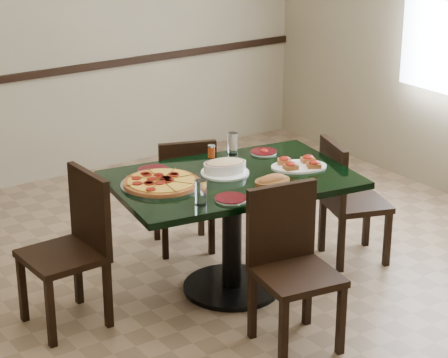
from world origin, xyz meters
TOP-DOWN VIEW (x-y plane):
  - floor at (0.00, 0.00)m, footprint 5.50×5.50m
  - room_shell at (1.02, 1.73)m, footprint 5.50×5.50m
  - main_table at (0.13, 0.25)m, footprint 1.54×1.12m
  - chair_far at (0.20, 0.89)m, footprint 0.49×0.49m
  - chair_near at (0.05, -0.41)m, footprint 0.47×0.47m
  - chair_right at (0.99, 0.18)m, footprint 0.49×0.49m
  - chair_left at (-0.81, 0.45)m, footprint 0.43×0.43m
  - pepperoni_pizza at (-0.29, 0.36)m, footprint 0.48×0.48m
  - lasagna_casserole at (0.13, 0.32)m, footprint 0.30×0.29m
  - bread_basket at (0.20, -0.05)m, footprint 0.23×0.16m
  - bruschetta_platter at (0.56, 0.15)m, footprint 0.41×0.36m
  - side_plate_near at (-0.09, -0.05)m, footprint 0.18×0.18m
  - side_plate_far_r at (0.55, 0.49)m, footprint 0.17×0.17m
  - side_plate_far_l at (-0.21, 0.59)m, footprint 0.19×0.19m
  - napkin_setting at (-0.06, -0.06)m, footprint 0.17×0.17m
  - water_glass_a at (0.38, 0.59)m, footprint 0.07×0.07m
  - water_glass_b at (-0.26, -0.02)m, footprint 0.07×0.07m
  - pepper_shaker at (0.23, 0.62)m, footprint 0.05×0.05m

SIDE VIEW (x-z plane):
  - floor at x=0.00m, z-range 0.00..0.00m
  - chair_far at x=0.20m, z-range 0.04..0.85m
  - chair_right at x=0.99m, z-range 0.04..0.87m
  - chair_near at x=0.05m, z-range 0.05..0.94m
  - chair_left at x=-0.81m, z-range 0.05..0.95m
  - main_table at x=0.13m, z-range 0.19..0.94m
  - napkin_setting at x=-0.06m, z-range 0.75..0.76m
  - side_plate_near at x=-0.09m, z-range 0.75..0.77m
  - side_plate_far_l at x=-0.21m, z-range 0.75..0.77m
  - side_plate_far_r at x=0.55m, z-range 0.74..0.77m
  - pepperoni_pizza at x=-0.29m, z-range 0.75..0.79m
  - bruschetta_platter at x=0.56m, z-range 0.75..0.80m
  - bread_basket at x=0.20m, z-range 0.74..0.84m
  - pepper_shaker at x=0.23m, z-range 0.75..0.83m
  - lasagna_casserole at x=0.13m, z-range 0.75..0.84m
  - water_glass_a at x=0.38m, z-range 0.75..0.89m
  - water_glass_b at x=-0.26m, z-range 0.75..0.89m
  - room_shell at x=1.02m, z-range -1.58..3.92m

